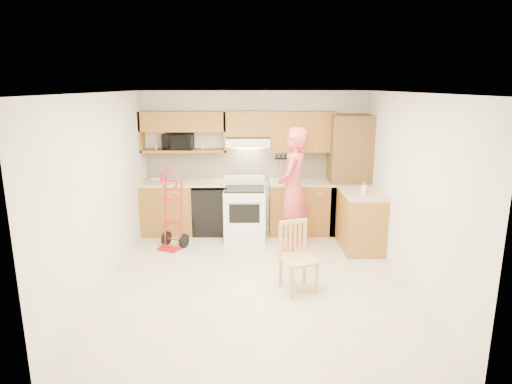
{
  "coord_description": "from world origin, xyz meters",
  "views": [
    {
      "loc": [
        -0.07,
        -5.6,
        2.59
      ],
      "look_at": [
        0.0,
        0.5,
        1.1
      ],
      "focal_mm": 30.73,
      "sensor_mm": 36.0,
      "label": 1
    }
  ],
  "objects_px": {
    "range": "(245,209)",
    "person": "(293,189)",
    "dining_chair": "(299,258)",
    "microwave": "(178,141)",
    "hand_truck": "(170,214)"
  },
  "relations": [
    {
      "from": "range",
      "to": "dining_chair",
      "type": "xyz_separation_m",
      "value": [
        0.72,
        -2.02,
        -0.07
      ]
    },
    {
      "from": "person",
      "to": "hand_truck",
      "type": "height_order",
      "value": "person"
    },
    {
      "from": "range",
      "to": "dining_chair",
      "type": "relative_size",
      "value": 1.16
    },
    {
      "from": "hand_truck",
      "to": "range",
      "type": "bearing_deg",
      "value": 46.2
    },
    {
      "from": "range",
      "to": "person",
      "type": "xyz_separation_m",
      "value": [
        0.78,
        -0.48,
        0.46
      ]
    },
    {
      "from": "microwave",
      "to": "range",
      "type": "bearing_deg",
      "value": -15.78
    },
    {
      "from": "dining_chair",
      "to": "microwave",
      "type": "bearing_deg",
      "value": 107.03
    },
    {
      "from": "microwave",
      "to": "dining_chair",
      "type": "xyz_separation_m",
      "value": [
        1.88,
        -2.46,
        -1.18
      ]
    },
    {
      "from": "range",
      "to": "hand_truck",
      "type": "distance_m",
      "value": 1.28
    },
    {
      "from": "person",
      "to": "dining_chair",
      "type": "relative_size",
      "value": 2.18
    },
    {
      "from": "microwave",
      "to": "hand_truck",
      "type": "xyz_separation_m",
      "value": [
        -0.02,
        -0.92,
        -1.05
      ]
    },
    {
      "from": "microwave",
      "to": "dining_chair",
      "type": "distance_m",
      "value": 3.32
    },
    {
      "from": "person",
      "to": "dining_chair",
      "type": "xyz_separation_m",
      "value": [
        -0.06,
        -1.54,
        -0.53
      ]
    },
    {
      "from": "microwave",
      "to": "dining_chair",
      "type": "relative_size",
      "value": 0.56
    },
    {
      "from": "range",
      "to": "person",
      "type": "distance_m",
      "value": 1.02
    }
  ]
}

